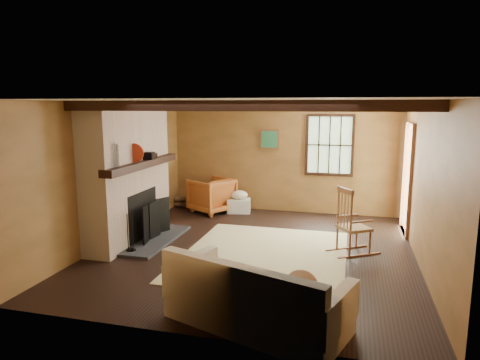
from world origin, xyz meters
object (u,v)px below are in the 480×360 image
(fireplace, at_px, (130,178))
(laundry_basket, at_px, (239,206))
(rocking_chair, at_px, (352,226))
(sofa, at_px, (254,302))
(armchair, at_px, (212,195))

(fireplace, distance_m, laundry_basket, 2.87)
(rocking_chair, xyz_separation_m, laundry_basket, (-2.41, 2.10, -0.30))
(rocking_chair, xyz_separation_m, sofa, (-0.98, -2.65, -0.17))
(laundry_basket, height_order, armchair, armchair)
(laundry_basket, bearing_deg, fireplace, -119.47)
(rocking_chair, relative_size, armchair, 1.29)
(fireplace, xyz_separation_m, sofa, (2.76, -2.40, -0.82))
(fireplace, height_order, laundry_basket, fireplace)
(sofa, distance_m, laundry_basket, 4.97)
(sofa, bearing_deg, rocking_chair, 88.98)
(laundry_basket, bearing_deg, rocking_chair, -41.09)
(fireplace, bearing_deg, sofa, -41.03)
(fireplace, relative_size, rocking_chair, 2.23)
(sofa, bearing_deg, armchair, 132.91)
(rocking_chair, bearing_deg, armchair, 23.04)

